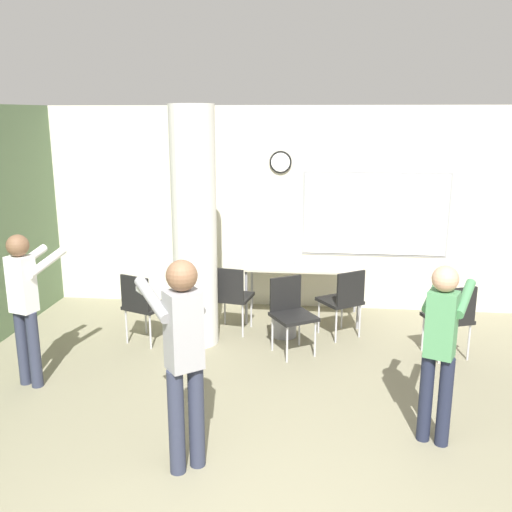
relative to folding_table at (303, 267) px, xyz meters
The scene contains 13 objects.
wall_back 0.90m from the folding_table, 103.79° to the left, with size 8.00×0.15×2.80m.
support_pillar 1.71m from the folding_table, 142.25° to the right, with size 0.51×0.51×2.80m.
folding_table is the anchor object (origin of this frame).
bottle_on_table 0.22m from the folding_table, 114.94° to the right, with size 0.08×0.08×0.29m.
waste_bin 0.87m from the folding_table, 107.03° to the right, with size 0.31×0.31×0.38m.
chair_mid_room 2.03m from the folding_table, 33.52° to the right, with size 0.57×0.57×0.87m.
chair_table_front 1.15m from the folding_table, 95.05° to the right, with size 0.61×0.61×0.87m.
chair_table_right 0.83m from the folding_table, 50.43° to the right, with size 0.61×0.61×0.87m.
chair_near_pillar 2.16m from the folding_table, 149.93° to the right, with size 0.57×0.57×0.87m.
chair_table_left 1.09m from the folding_table, 144.10° to the right, with size 0.51×0.51×0.87m.
person_watching_back 3.50m from the folding_table, 140.04° to the right, with size 0.48×0.62×1.57m.
person_playing_front 3.55m from the folding_table, 102.96° to the right, with size 0.62×0.66×1.68m.
person_playing_side 3.11m from the folding_table, 67.27° to the right, with size 0.50×0.65×1.54m.
Camera 1 is at (0.34, -2.82, 2.70)m, focal length 40.00 mm.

